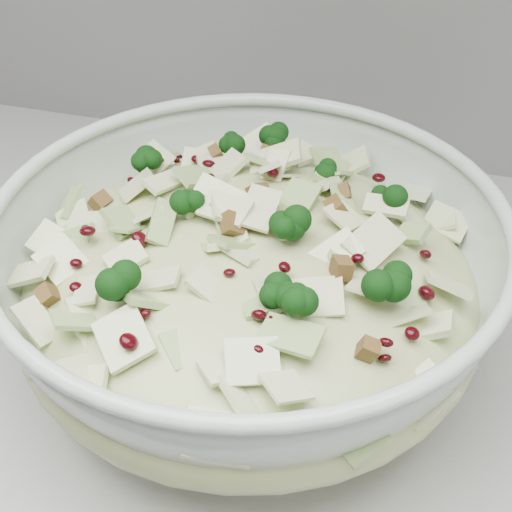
# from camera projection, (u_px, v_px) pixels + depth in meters

# --- Properties ---
(mixing_bowl) EXTENTS (0.42, 0.42, 0.15)m
(mixing_bowl) POSITION_uv_depth(u_px,v_px,m) (250.00, 288.00, 0.56)
(mixing_bowl) COLOR #AEC0B4
(mixing_bowl) RESTS_ON counter
(salad) EXTENTS (0.41, 0.41, 0.16)m
(salad) POSITION_uv_depth(u_px,v_px,m) (250.00, 263.00, 0.54)
(salad) COLOR tan
(salad) RESTS_ON mixing_bowl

